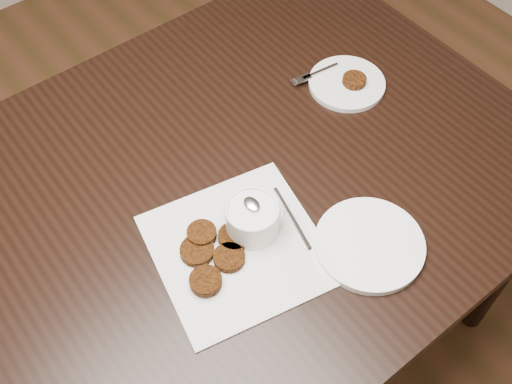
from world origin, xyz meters
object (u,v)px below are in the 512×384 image
napkin (238,248)px  plate_with_patty (347,81)px  table (199,291)px  sauce_ramekin (252,208)px  plate_empty (369,244)px

napkin → plate_with_patty: 0.50m
table → sauce_ramekin: bearing=-60.8°
table → sauce_ramekin: (0.07, -0.13, 0.45)m
napkin → plate_with_patty: size_ratio=1.75×
napkin → plate_empty: 0.25m
plate_with_patty → table: bearing=-174.0°
sauce_ramekin → plate_with_patty: 0.45m
plate_with_patty → plate_empty: 0.43m
table → napkin: bearing=-80.7°
sauce_ramekin → plate_with_patty: sauce_ramekin is taller
napkin → plate_with_patty: bearing=23.0°
table → napkin: size_ratio=5.02×
plate_with_patty → plate_empty: bearing=-127.3°
sauce_ramekin → plate_empty: sauce_ramekin is taller
table → napkin: napkin is taller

